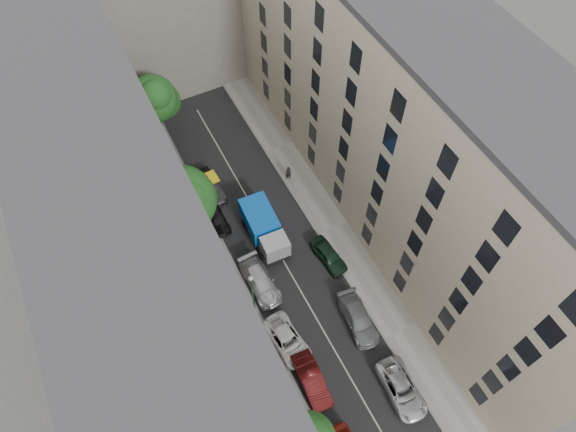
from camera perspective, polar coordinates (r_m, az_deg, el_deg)
ground at (r=45.61m, az=-1.06°, el=-4.05°), size 120.00×120.00×0.00m
road_surface at (r=45.60m, az=-1.06°, el=-4.05°), size 8.00×44.00×0.02m
sidewalk_left at (r=44.72m, az=-7.43°, el=-6.75°), size 3.00×44.00×0.15m
sidewalk_right at (r=47.00m, az=4.96°, el=-1.35°), size 3.00×44.00×0.15m
building_left at (r=36.06m, az=-17.20°, el=-2.87°), size 8.00×44.00×20.00m
building_right at (r=41.45m, az=12.65°, el=9.00°), size 8.00×44.00×20.00m
tarp_truck at (r=45.17m, az=-2.69°, el=-1.29°), size 2.66×6.15×2.79m
car_left_1 at (r=40.45m, az=2.63°, el=-17.75°), size 1.84×4.65×1.51m
car_left_2 at (r=41.46m, az=-0.07°, el=-13.66°), size 2.71×5.05×1.35m
car_left_3 at (r=43.49m, az=-3.11°, el=-7.26°), size 2.24×5.18×1.48m
car_left_4 at (r=47.16m, az=-7.92°, el=-0.26°), size 1.56×3.83×1.30m
car_left_5 at (r=49.27m, az=-8.67°, el=3.26°), size 1.82×4.58×1.48m
car_right_0 at (r=41.18m, az=12.48°, el=-18.25°), size 2.63×5.11×1.38m
car_right_1 at (r=42.44m, az=7.79°, el=-11.27°), size 2.50×5.09×1.43m
car_right_2 at (r=44.80m, az=4.55°, el=-4.36°), size 2.03×4.20×1.38m
tree_mid at (r=42.64m, az=-11.60°, el=1.53°), size 6.03×5.86×8.46m
tree_far at (r=50.53m, az=-14.60°, el=12.27°), size 4.91×4.57×8.42m
lamp_post at (r=39.76m, az=-3.99°, el=-8.25°), size 0.36×0.36×5.85m
pedestrian at (r=49.42m, az=0.02°, el=4.84°), size 0.65×0.45×1.68m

